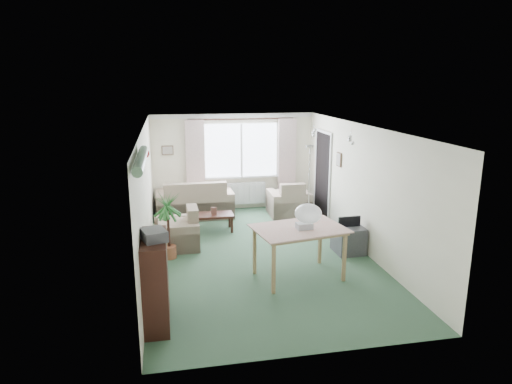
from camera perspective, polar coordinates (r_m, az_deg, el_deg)
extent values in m
plane|color=#315239|center=(8.65, 0.39, -7.88)|extent=(6.50, 6.50, 0.00)
cube|color=white|center=(11.38, -1.85, 5.26)|extent=(1.80, 0.03, 1.30)
cube|color=black|center=(11.21, -1.82, 9.09)|extent=(2.60, 0.03, 0.03)
cube|color=beige|center=(11.19, -7.60, 3.81)|extent=(0.45, 0.08, 2.00)
cube|color=beige|center=(11.56, 3.89, 4.22)|extent=(0.45, 0.08, 2.00)
cube|color=white|center=(11.56, -1.78, -0.17)|extent=(1.20, 0.10, 0.55)
cube|color=black|center=(10.92, 8.34, 2.08)|extent=(0.03, 0.95, 2.00)
sphere|color=white|center=(6.11, 6.55, -2.69)|extent=(0.36, 0.36, 0.36)
cylinder|color=#196626|center=(5.66, -14.20, 3.97)|extent=(1.60, 1.60, 0.12)
sphere|color=silver|center=(9.29, 7.24, 7.67)|extent=(0.20, 0.20, 0.20)
sphere|color=silver|center=(8.28, 11.83, 6.73)|extent=(0.20, 0.20, 0.20)
cube|color=brown|center=(11.23, -11.00, 5.15)|extent=(0.28, 0.03, 0.22)
cube|color=brown|center=(9.89, 10.33, 4.02)|extent=(0.03, 0.24, 0.30)
cube|color=beige|center=(10.99, -7.70, -0.76)|extent=(1.82, 0.99, 0.90)
cube|color=#BCAC8E|center=(11.06, 4.12, -0.72)|extent=(0.96, 0.91, 0.85)
cube|color=beige|center=(9.06, -9.92, -4.41)|extent=(0.85, 0.90, 0.79)
cube|color=black|center=(9.96, -5.32, -3.81)|extent=(0.85, 0.48, 0.38)
cube|color=brown|center=(9.85, -5.29, -2.36)|extent=(0.12, 0.03, 0.16)
cube|color=black|center=(6.34, -12.46, -10.73)|extent=(0.33, 1.00, 1.22)
cube|color=#3E3F44|center=(5.98, -12.63, -5.26)|extent=(0.37, 0.42, 0.14)
cylinder|color=#1A4D27|center=(8.47, -10.90, -4.18)|extent=(0.62, 0.62, 1.24)
cube|color=#998553|center=(7.62, 5.35, -7.64)|extent=(1.49, 1.13, 0.84)
cube|color=silver|center=(7.42, 6.05, -4.30)|extent=(0.26, 0.20, 0.12)
cube|color=#3A3A40|center=(8.88, 11.48, -5.81)|extent=(0.53, 0.58, 0.52)
cylinder|color=#204094|center=(10.21, 8.09, -4.26)|extent=(0.65, 0.65, 0.10)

